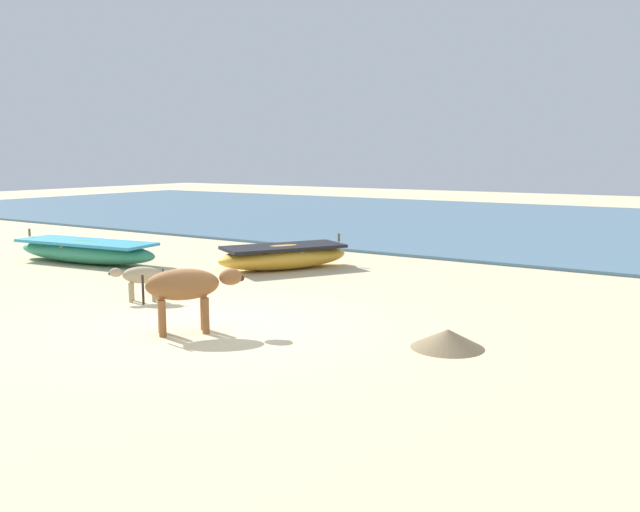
% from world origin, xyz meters
% --- Properties ---
extents(ground, '(80.00, 80.00, 0.00)m').
position_xyz_m(ground, '(0.00, 0.00, 0.00)').
color(ground, beige).
extents(sea_water, '(60.00, 20.00, 0.08)m').
position_xyz_m(sea_water, '(0.00, 18.02, 0.04)').
color(sea_water, slate).
rests_on(sea_water, ground).
extents(fishing_boat_1, '(2.57, 3.31, 0.76)m').
position_xyz_m(fishing_boat_1, '(-2.29, 4.80, 0.30)').
color(fishing_boat_1, gold).
rests_on(fishing_boat_1, ground).
extents(fishing_boat_2, '(4.32, 1.62, 0.75)m').
position_xyz_m(fishing_boat_2, '(-6.88, 2.86, 0.30)').
color(fishing_boat_2, '#338C66').
rests_on(fishing_boat_2, ground).
extents(cow_adult_brown, '(1.17, 1.29, 0.97)m').
position_xyz_m(cow_adult_brown, '(-0.14, -0.52, 0.70)').
color(cow_adult_brown, brown).
rests_on(cow_adult_brown, ground).
extents(calf_near_dun, '(0.86, 0.74, 0.63)m').
position_xyz_m(calf_near_dun, '(-2.39, 0.60, 0.46)').
color(calf_near_dun, tan).
rests_on(calf_near_dun, ground).
extents(debris_pile_0, '(1.40, 1.40, 0.26)m').
position_xyz_m(debris_pile_0, '(3.39, 0.86, 0.13)').
color(debris_pile_0, '#7A6647').
rests_on(debris_pile_0, ground).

